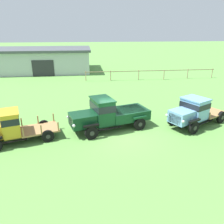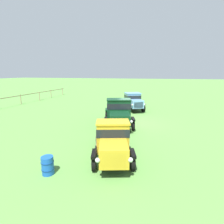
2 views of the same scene
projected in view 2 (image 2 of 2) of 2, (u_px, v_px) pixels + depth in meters
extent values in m
plane|color=#5B9342|center=(134.00, 124.00, 15.29)|extent=(240.00, 240.00, 0.00)
cylinder|color=#997F60|center=(21.00, 99.00, 24.64)|extent=(0.12, 0.12, 1.39)
cylinder|color=#997F60|center=(39.00, 96.00, 27.89)|extent=(0.12, 0.12, 1.39)
cylinder|color=#997F60|center=(51.00, 94.00, 31.48)|extent=(0.12, 0.12, 1.39)
cylinder|color=#997F60|center=(63.00, 92.00, 34.92)|extent=(0.12, 0.12, 1.39)
cube|color=#997F60|center=(30.00, 94.00, 26.15)|extent=(18.53, 0.08, 0.10)
cylinder|color=black|center=(133.00, 162.00, 7.96)|extent=(0.78, 0.40, 0.77)
cylinder|color=#2D2D2D|center=(135.00, 162.00, 7.96)|extent=(0.26, 0.11, 0.27)
cylinder|color=black|center=(94.00, 163.00, 7.92)|extent=(0.78, 0.40, 0.77)
cylinder|color=#2D2D2D|center=(92.00, 163.00, 7.92)|extent=(0.26, 0.11, 0.27)
cylinder|color=black|center=(126.00, 138.00, 10.84)|extent=(0.78, 0.40, 0.77)
cylinder|color=#2D2D2D|center=(128.00, 138.00, 10.84)|extent=(0.26, 0.11, 0.27)
cylinder|color=black|center=(98.00, 139.00, 10.80)|extent=(0.78, 0.40, 0.77)
cylinder|color=#2D2D2D|center=(96.00, 139.00, 10.79)|extent=(0.26, 0.11, 0.27)
cube|color=black|center=(113.00, 148.00, 9.32)|extent=(4.38, 2.19, 0.12)
cube|color=gold|center=(114.00, 153.00, 7.61)|extent=(1.69, 1.58, 0.84)
cube|color=silver|center=(114.00, 161.00, 6.98)|extent=(0.34, 0.94, 0.63)
sphere|color=silver|center=(131.00, 160.00, 6.97)|extent=(0.20, 0.20, 0.20)
sphere|color=silver|center=(98.00, 160.00, 6.94)|extent=(0.20, 0.20, 0.20)
cube|color=black|center=(133.00, 153.00, 7.87)|extent=(0.90, 0.45, 0.12)
cube|color=black|center=(94.00, 154.00, 7.83)|extent=(0.90, 0.45, 0.12)
cube|color=gold|center=(113.00, 137.00, 8.69)|extent=(1.38, 1.76, 1.45)
cube|color=black|center=(113.00, 131.00, 8.62)|extent=(1.43, 1.81, 0.41)
cube|color=gold|center=(113.00, 122.00, 8.53)|extent=(1.49, 1.86, 0.08)
cube|color=black|center=(129.00, 151.00, 8.99)|extent=(1.33, 0.53, 0.05)
cube|color=black|center=(96.00, 151.00, 8.95)|extent=(1.33, 0.53, 0.05)
cube|color=#9E7547|center=(112.00, 138.00, 10.44)|extent=(2.72, 2.36, 0.10)
cube|color=#9E7547|center=(128.00, 139.00, 9.37)|extent=(0.10, 0.10, 0.56)
cube|color=#9E7547|center=(97.00, 139.00, 9.33)|extent=(0.10, 0.10, 0.56)
cube|color=#9E7547|center=(126.00, 132.00, 10.38)|extent=(0.10, 0.10, 0.56)
cube|color=#9E7547|center=(98.00, 132.00, 10.35)|extent=(0.10, 0.10, 0.56)
cube|color=#9E7547|center=(124.00, 127.00, 11.40)|extent=(0.10, 0.10, 0.56)
cube|color=#9E7547|center=(99.00, 127.00, 11.36)|extent=(0.10, 0.10, 0.56)
cylinder|color=black|center=(133.00, 125.00, 13.38)|extent=(0.90, 0.43, 0.88)
cylinder|color=#2D2D2D|center=(134.00, 125.00, 13.38)|extent=(0.31, 0.12, 0.31)
cylinder|color=black|center=(106.00, 125.00, 13.36)|extent=(0.90, 0.43, 0.88)
cylinder|color=#2D2D2D|center=(104.00, 125.00, 13.36)|extent=(0.31, 0.12, 0.31)
cylinder|color=black|center=(128.00, 114.00, 16.83)|extent=(0.90, 0.43, 0.88)
cylinder|color=#2D2D2D|center=(129.00, 114.00, 16.83)|extent=(0.31, 0.12, 0.31)
cylinder|color=black|center=(106.00, 114.00, 16.80)|extent=(0.90, 0.43, 0.88)
cylinder|color=#2D2D2D|center=(105.00, 114.00, 16.80)|extent=(0.31, 0.12, 0.31)
cube|color=black|center=(118.00, 118.00, 15.02)|extent=(5.24, 2.56, 0.12)
cube|color=#0F381E|center=(120.00, 119.00, 13.01)|extent=(2.00, 1.88, 0.83)
cube|color=silver|center=(120.00, 122.00, 12.24)|extent=(0.39, 1.13, 0.62)
sphere|color=silver|center=(131.00, 122.00, 12.23)|extent=(0.20, 0.20, 0.20)
sphere|color=silver|center=(109.00, 122.00, 12.21)|extent=(0.20, 0.20, 0.20)
cube|color=black|center=(133.00, 119.00, 13.27)|extent=(1.03, 0.48, 0.12)
cube|color=black|center=(106.00, 119.00, 13.25)|extent=(1.03, 0.48, 0.12)
cube|color=#0F381E|center=(119.00, 110.00, 14.29)|extent=(1.65, 2.11, 1.64)
cube|color=black|center=(119.00, 105.00, 14.21)|extent=(1.70, 2.17, 0.46)
cube|color=#0F381E|center=(119.00, 99.00, 14.11)|extent=(1.78, 2.23, 0.08)
cube|color=black|center=(131.00, 120.00, 14.62)|extent=(1.61, 0.60, 0.05)
cube|color=black|center=(106.00, 120.00, 14.59)|extent=(1.61, 0.60, 0.05)
cube|color=#0F381E|center=(118.00, 110.00, 16.31)|extent=(3.18, 2.64, 0.68)
cube|color=black|center=(118.00, 107.00, 16.24)|extent=(2.68, 2.23, 0.06)
cube|color=#0F381E|center=(128.00, 109.00, 16.72)|extent=(0.99, 0.47, 0.12)
cube|color=#0F381E|center=(106.00, 109.00, 16.70)|extent=(0.99, 0.47, 0.12)
cylinder|color=black|center=(143.00, 108.00, 19.79)|extent=(0.89, 0.59, 0.90)
cylinder|color=#2D2D2D|center=(144.00, 108.00, 19.81)|extent=(0.29, 0.17, 0.32)
cylinder|color=black|center=(128.00, 109.00, 19.42)|extent=(0.89, 0.59, 0.90)
cylinder|color=#2D2D2D|center=(127.00, 109.00, 19.40)|extent=(0.29, 0.17, 0.32)
cylinder|color=black|center=(134.00, 103.00, 22.96)|extent=(0.89, 0.59, 0.90)
cylinder|color=#2D2D2D|center=(135.00, 103.00, 22.98)|extent=(0.29, 0.17, 0.32)
cylinder|color=black|center=(120.00, 104.00, 22.59)|extent=(0.89, 0.59, 0.90)
cylinder|color=#2D2D2D|center=(119.00, 104.00, 22.57)|extent=(0.29, 0.17, 0.32)
cube|color=black|center=(131.00, 105.00, 21.11)|extent=(4.60, 3.06, 0.12)
cube|color=#70A3D1|center=(136.00, 104.00, 19.28)|extent=(1.87, 1.81, 0.85)
cube|color=silver|center=(138.00, 105.00, 18.63)|extent=(0.52, 0.93, 0.64)
sphere|color=silver|center=(145.00, 104.00, 18.74)|extent=(0.20, 0.20, 0.20)
sphere|color=silver|center=(132.00, 105.00, 18.47)|extent=(0.20, 0.20, 0.20)
cube|color=black|center=(143.00, 104.00, 19.68)|extent=(1.01, 0.66, 0.12)
cube|color=black|center=(128.00, 104.00, 19.31)|extent=(1.01, 0.66, 0.12)
cube|color=#70A3D1|center=(132.00, 99.00, 20.52)|extent=(1.91, 2.04, 1.41)
cube|color=black|center=(133.00, 97.00, 20.45)|extent=(1.97, 2.10, 0.40)
cube|color=#70A3D1|center=(133.00, 93.00, 20.36)|extent=(2.06, 2.17, 0.08)
cube|color=black|center=(139.00, 105.00, 21.00)|extent=(1.68, 0.97, 0.05)
cube|color=black|center=(125.00, 106.00, 20.64)|extent=(1.68, 0.97, 0.05)
cube|color=#9E7547|center=(128.00, 102.00, 22.40)|extent=(2.93, 2.74, 0.10)
cube|color=#9E7547|center=(131.00, 102.00, 21.28)|extent=(0.88, 1.59, 0.44)
cylinder|color=#1951B2|center=(48.00, 165.00, 7.62)|extent=(0.52, 0.52, 0.82)
cylinder|color=navy|center=(47.00, 162.00, 7.59)|extent=(0.55, 0.55, 0.03)
cylinder|color=navy|center=(48.00, 169.00, 7.66)|extent=(0.55, 0.55, 0.03)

